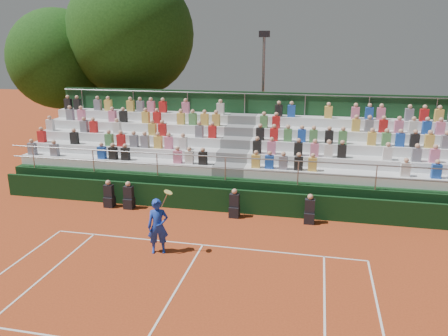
% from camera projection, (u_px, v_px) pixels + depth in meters
% --- Properties ---
extents(ground, '(90.00, 90.00, 0.00)m').
position_uv_depth(ground, '(203.00, 245.00, 15.11)').
color(ground, '#AA411C').
rests_on(ground, ground).
extents(courtside_wall, '(20.00, 0.15, 1.00)m').
position_uv_depth(courtside_wall, '(222.00, 200.00, 17.98)').
color(courtside_wall, black).
rests_on(courtside_wall, ground).
extents(line_officials, '(8.79, 0.40, 1.19)m').
position_uv_depth(line_officials, '(192.00, 202.00, 17.80)').
color(line_officials, black).
rests_on(line_officials, ground).
extents(grandstand, '(20.00, 5.20, 4.40)m').
position_uv_depth(grandstand, '(237.00, 166.00, 20.86)').
color(grandstand, black).
rests_on(grandstand, ground).
extents(tennis_player, '(0.93, 0.64, 2.22)m').
position_uv_depth(tennis_player, '(158.00, 226.00, 14.35)').
color(tennis_player, '#1739B2').
rests_on(tennis_player, ground).
extents(tree_west, '(6.09, 6.09, 8.82)m').
position_uv_depth(tree_west, '(59.00, 59.00, 27.05)').
color(tree_west, '#352413').
rests_on(tree_west, ground).
extents(tree_east, '(7.61, 7.61, 11.08)m').
position_uv_depth(tree_east, '(131.00, 34.00, 26.42)').
color(tree_east, '#352413').
rests_on(tree_east, ground).
extents(floodlight_mast, '(0.60, 0.25, 7.40)m').
position_uv_depth(floodlight_mast, '(263.00, 86.00, 25.34)').
color(floodlight_mast, gray).
rests_on(floodlight_mast, ground).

